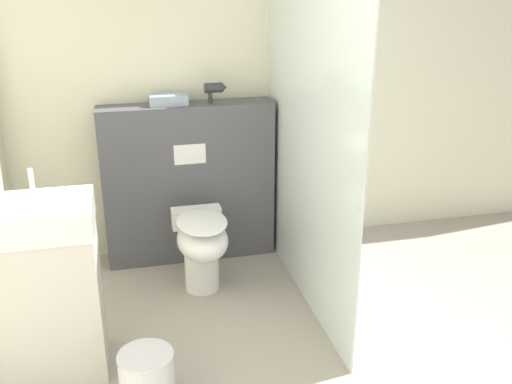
% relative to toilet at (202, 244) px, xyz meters
% --- Properties ---
extents(wall_back, '(8.00, 0.06, 2.50)m').
position_rel_toilet_xyz_m(wall_back, '(0.26, 0.73, 0.90)').
color(wall_back, beige).
rests_on(wall_back, ground_plane).
extents(partition_panel, '(1.22, 0.25, 1.16)m').
position_rel_toilet_xyz_m(partition_panel, '(-0.00, 0.54, 0.23)').
color(partition_panel, '#4C4C51').
rests_on(partition_panel, ground_plane).
extents(shower_glass, '(0.04, 1.74, 1.99)m').
position_rel_toilet_xyz_m(shower_glass, '(0.64, -0.17, 0.65)').
color(shower_glass, silver).
rests_on(shower_glass, ground_plane).
extents(toilet, '(0.34, 0.56, 0.54)m').
position_rel_toilet_xyz_m(toilet, '(0.00, 0.00, 0.00)').
color(toilet, white).
rests_on(toilet, ground_plane).
extents(sink_vanity, '(0.57, 0.41, 1.11)m').
position_rel_toilet_xyz_m(sink_vanity, '(-0.90, -0.61, 0.14)').
color(sink_vanity, beige).
rests_on(sink_vanity, ground_plane).
extents(hair_drier, '(0.16, 0.07, 0.14)m').
position_rel_toilet_xyz_m(hair_drier, '(0.20, 0.53, 0.92)').
color(hair_drier, '#2D2D33').
rests_on(hair_drier, partition_panel).
extents(folded_towel, '(0.26, 0.17, 0.07)m').
position_rel_toilet_xyz_m(folded_towel, '(-0.12, 0.56, 0.85)').
color(folded_towel, '#8C9EAD').
rests_on(folded_towel, partition_panel).
extents(waste_bin, '(0.27, 0.27, 0.31)m').
position_rel_toilet_xyz_m(waste_bin, '(-0.43, -1.04, -0.19)').
color(waste_bin, silver).
rests_on(waste_bin, ground_plane).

